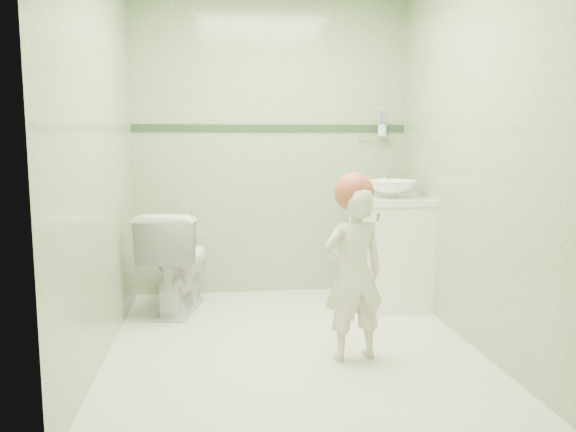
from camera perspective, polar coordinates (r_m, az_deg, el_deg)
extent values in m
plane|color=white|center=(3.62, 0.30, -12.67)|extent=(2.50, 2.50, 0.00)
cube|color=#86A675|center=(4.63, -1.69, 6.98)|extent=(2.20, 0.04, 2.40)
cube|color=#86A675|center=(2.16, 4.62, 6.10)|extent=(2.20, 0.04, 2.40)
cube|color=#86A675|center=(3.43, -18.37, 6.33)|extent=(0.04, 2.50, 2.40)
cube|color=#86A675|center=(3.70, 17.59, 6.44)|extent=(0.04, 2.50, 2.40)
cube|color=#284329|center=(4.62, -1.68, 8.84)|extent=(2.20, 0.02, 0.05)
cube|color=white|center=(4.34, 10.18, -3.82)|extent=(0.52, 0.50, 0.80)
cube|color=white|center=(4.28, 10.31, 1.57)|extent=(0.54, 0.52, 0.04)
imported|color=white|center=(4.27, 10.34, 2.69)|extent=(0.37, 0.37, 0.13)
cylinder|color=silver|center=(4.46, 9.59, 3.64)|extent=(0.03, 0.03, 0.18)
cylinder|color=silver|center=(4.41, 9.80, 4.62)|extent=(0.02, 0.12, 0.02)
cylinder|color=silver|center=(4.74, 8.63, 7.89)|extent=(0.26, 0.02, 0.02)
cylinder|color=silver|center=(4.73, 9.42, 8.47)|extent=(0.07, 0.07, 0.09)
cylinder|color=#A059C6|center=(4.74, 9.32, 9.32)|extent=(0.01, 0.01, 0.17)
cylinder|color=#3241C5|center=(4.73, 9.31, 9.33)|extent=(0.01, 0.01, 0.17)
cylinder|color=#A059C6|center=(4.72, 9.49, 9.32)|extent=(0.01, 0.01, 0.17)
cylinder|color=#E04E43|center=(4.74, 9.52, 9.32)|extent=(0.01, 0.01, 0.17)
imported|color=white|center=(4.27, -11.04, -4.39)|extent=(0.56, 0.81, 0.75)
imported|color=beige|center=(3.26, 6.60, -5.80)|extent=(0.40, 0.30, 1.00)
sphere|color=#A84D35|center=(3.21, 6.62, 2.39)|extent=(0.22, 0.22, 0.22)
cylinder|color=#079271|center=(3.12, 9.02, -0.12)|extent=(0.05, 0.14, 0.06)
cube|color=white|center=(3.13, 7.65, 0.67)|extent=(0.03, 0.03, 0.02)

